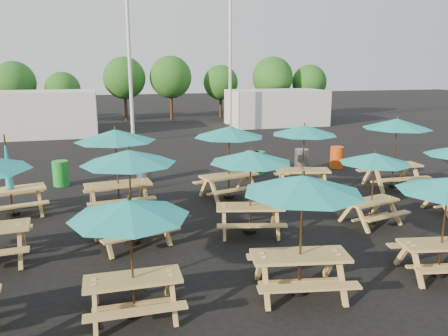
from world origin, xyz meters
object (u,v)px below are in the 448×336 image
object	(u,v)px
picnic_unit_6	(303,190)
picnic_unit_7	(251,161)
picnic_unit_10	(375,162)
picnic_unit_14	(397,127)
picnic_unit_3	(130,215)
picnic_unit_5	(116,139)
picnic_unit_4	(129,162)
waste_bin_1	(144,170)
waste_bin_3	(258,163)
waste_bin_5	(337,157)
picnic_unit_11	(304,133)
picnic_unit_8	(229,136)
picnic_unit_2	(10,183)
waste_bin_4	(301,160)
picnic_unit_9	(448,190)
waste_bin_2	(252,162)
waste_bin_0	(61,173)

from	to	relation	value
picnic_unit_6	picnic_unit_7	world-z (taller)	picnic_unit_6
picnic_unit_10	picnic_unit_14	size ratio (longest dim) A/B	0.92
picnic_unit_10	picnic_unit_3	bearing A→B (deg)	-169.85
picnic_unit_5	picnic_unit_4	bearing A→B (deg)	-91.74
waste_bin_1	waste_bin_3	distance (m)	4.61
waste_bin_1	waste_bin_5	size ratio (longest dim) A/B	1.00
picnic_unit_11	picnic_unit_14	distance (m)	3.43
picnic_unit_3	picnic_unit_8	xyz separation A→B (m)	(3.61, 6.36, 0.24)
picnic_unit_4	picnic_unit_11	xyz separation A→B (m)	(6.11, 3.14, -0.02)
picnic_unit_8	picnic_unit_10	size ratio (longest dim) A/B	1.21
picnic_unit_2	waste_bin_4	bearing A→B (deg)	2.40
picnic_unit_7	waste_bin_4	xyz separation A→B (m)	(4.39, 6.09, -1.49)
picnic_unit_6	picnic_unit_7	xyz separation A→B (m)	(0.10, 3.22, -0.12)
picnic_unit_8	picnic_unit_11	xyz separation A→B (m)	(2.71, 0.05, -0.05)
waste_bin_3	waste_bin_4	distance (m)	1.94
picnic_unit_6	waste_bin_1	size ratio (longest dim) A/B	2.85
picnic_unit_11	picnic_unit_8	bearing A→B (deg)	-163.31
picnic_unit_5	waste_bin_1	distance (m)	3.78
picnic_unit_9	waste_bin_1	world-z (taller)	picnic_unit_9
waste_bin_4	waste_bin_5	size ratio (longest dim) A/B	1.00
picnic_unit_4	waste_bin_3	size ratio (longest dim) A/B	3.05
picnic_unit_6	waste_bin_4	xyz separation A→B (m)	(4.49, 9.32, -1.60)
picnic_unit_5	picnic_unit_8	bearing A→B (deg)	-1.09
picnic_unit_6	waste_bin_1	world-z (taller)	picnic_unit_6
picnic_unit_11	waste_bin_5	xyz separation A→B (m)	(3.07, 2.98, -1.60)
picnic_unit_8	picnic_unit_4	bearing A→B (deg)	-152.35
picnic_unit_3	waste_bin_1	size ratio (longest dim) A/B	2.32
picnic_unit_10	picnic_unit_6	bearing A→B (deg)	-153.60
picnic_unit_6	picnic_unit_9	xyz separation A→B (m)	(3.16, -0.13, -0.20)
picnic_unit_2	picnic_unit_3	bearing A→B (deg)	-77.11
picnic_unit_8	picnic_unit_6	bearing A→B (deg)	-108.71
picnic_unit_2	picnic_unit_8	distance (m)	6.75
picnic_unit_2	waste_bin_2	bearing A→B (deg)	6.68
picnic_unit_6	picnic_unit_10	xyz separation A→B (m)	(3.59, 2.98, -0.30)
picnic_unit_3	waste_bin_2	xyz separation A→B (m)	(5.48, 9.38, -1.41)
picnic_unit_14	waste_bin_2	distance (m)	5.67
picnic_unit_2	picnic_unit_7	xyz separation A→B (m)	(6.30, -3.21, 0.96)
waste_bin_4	picnic_unit_8	bearing A→B (deg)	-144.27
picnic_unit_3	picnic_unit_11	xyz separation A→B (m)	(6.32, 6.41, 0.19)
picnic_unit_14	waste_bin_5	distance (m)	3.80
picnic_unit_2	waste_bin_3	bearing A→B (deg)	5.65
picnic_unit_6	picnic_unit_2	bearing A→B (deg)	144.48
picnic_unit_2	picnic_unit_6	distance (m)	9.00
picnic_unit_6	picnic_unit_9	distance (m)	3.17
picnic_unit_9	waste_bin_2	distance (m)	9.70
picnic_unit_8	waste_bin_5	size ratio (longest dim) A/B	3.05
picnic_unit_5	picnic_unit_11	size ratio (longest dim) A/B	0.95
waste_bin_0	picnic_unit_14	bearing A→B (deg)	-16.65
picnic_unit_8	waste_bin_1	distance (m)	4.17
picnic_unit_3	picnic_unit_5	bearing A→B (deg)	90.47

